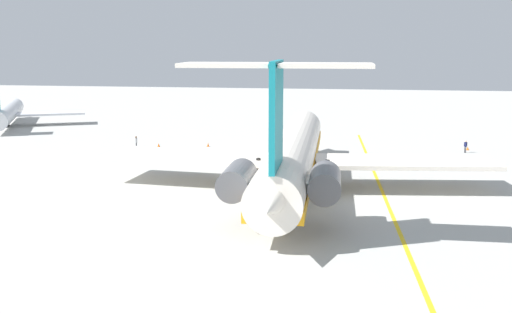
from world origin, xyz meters
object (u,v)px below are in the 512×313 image
Objects in this scene: ground_crew_near_tail at (466,145)px; safety_cone_wingtip at (468,148)px; airliner_mid_right at (8,112)px; ground_crew_near_nose at (136,141)px; safety_cone_nose at (159,145)px; main_jetliner at (293,155)px; safety_cone_tail at (208,145)px.

ground_crew_near_tail is 2.59m from safety_cone_wingtip.
ground_crew_near_nose is at bearing -146.68° from airliner_mid_right.
ground_crew_near_nose is 47.99m from safety_cone_wingtip.
ground_crew_near_tail is 44.10m from safety_cone_nose.
safety_cone_wingtip is (4.57, -44.79, 0.00)m from safety_cone_nose.
safety_cone_nose is (23.22, 22.26, -3.48)m from main_jetliner.
main_jetliner is at bearing -151.00° from airliner_mid_right.
main_jetliner is 35.95m from safety_cone_wingtip.
main_jetliner is at bearing 104.12° from ground_crew_near_nose.
safety_cone_nose is (-2.25, 44.03, -0.86)m from ground_crew_near_tail.
safety_cone_nose is 1.00× the size of safety_cone_tail.
airliner_mid_right is at bearing 53.10° from main_jetliner.
airliner_mid_right is 48.99× the size of safety_cone_wingtip.
main_jetliner is 33.62m from ground_crew_near_tail.
safety_cone_tail is at bearing 163.23° from ground_crew_near_nose.
safety_cone_nose is (-17.87, -35.32, -2.21)m from airliner_mid_right.
ground_crew_near_tail is (25.48, -21.77, -2.62)m from main_jetliner.
airliner_mid_right is at bearing 63.17° from safety_cone_nose.
main_jetliner is 32.35m from safety_cone_nose.
ground_crew_near_tail is at bearing -41.91° from main_jetliner.
main_jetliner reaches higher than safety_cone_wingtip.
main_jetliner is at bearing 140.96° from safety_cone_wingtip.
safety_cone_tail is (1.49, -7.17, 0.00)m from safety_cone_nose.
main_jetliner is 25.79× the size of ground_crew_near_nose.
main_jetliner is 85.79× the size of safety_cone_tail.
safety_cone_nose is at bearing -142.32° from airliner_mid_right.
main_jetliner reaches higher than ground_crew_near_nose.
safety_cone_nose and safety_cone_wingtip have the same top height.
safety_cone_nose is at bearing 101.77° from safety_cone_tail.
safety_cone_tail is at bearing 30.02° from main_jetliner.
ground_crew_near_nose is at bearing 48.10° from main_jetliner.
ground_crew_near_nose is at bearing 90.00° from ground_crew_near_tail.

